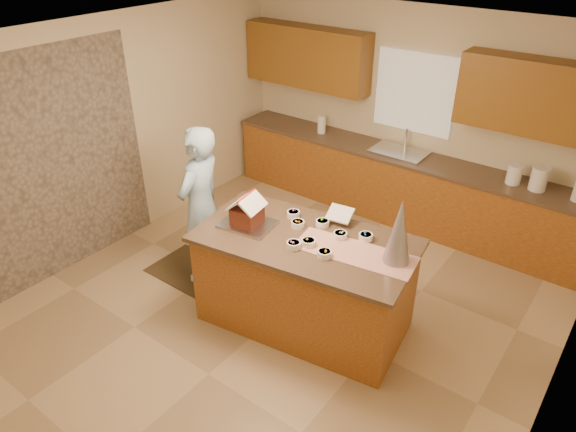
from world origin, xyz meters
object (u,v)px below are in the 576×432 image
object	(u,v)px
gingerbread_house	(247,213)
tinsel_tree	(399,231)
island_base	(305,283)
boy	(201,206)

from	to	relation	value
gingerbread_house	tinsel_tree	bearing A→B (deg)	12.77
tinsel_tree	gingerbread_house	distance (m)	1.46
island_base	tinsel_tree	xyz separation A→B (m)	(0.83, 0.18, 0.82)
island_base	tinsel_tree	bearing A→B (deg)	3.67
tinsel_tree	boy	size ratio (longest dim) A/B	0.34
island_base	boy	size ratio (longest dim) A/B	1.10
gingerbread_house	island_base	bearing A→B (deg)	13.67
gingerbread_house	boy	bearing A→B (deg)	171.36
island_base	boy	world-z (taller)	boy
island_base	boy	bearing A→B (deg)	172.66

